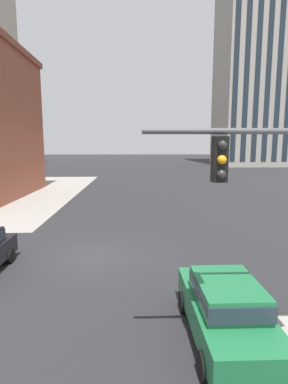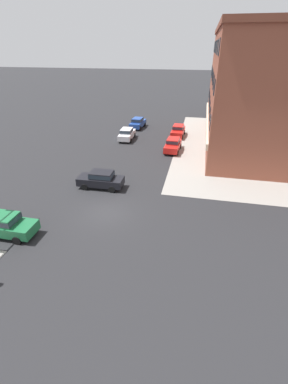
{
  "view_description": "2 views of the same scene",
  "coord_description": "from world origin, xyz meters",
  "px_view_note": "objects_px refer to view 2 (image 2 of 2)",
  "views": [
    {
      "loc": [
        2.01,
        -13.38,
        5.05
      ],
      "look_at": [
        2.56,
        4.59,
        2.29
      ],
      "focal_mm": 28.44,
      "sensor_mm": 36.0,
      "label": 1
    },
    {
      "loc": [
        17.72,
        6.95,
        12.18
      ],
      "look_at": [
        0.18,
        3.25,
        2.41
      ],
      "focal_mm": 24.98,
      "sensor_mm": 36.0,
      "label": 2
    }
  ],
  "objects_px": {
    "car_main_northbound_near": "(127,134)",
    "car_cross_eastbound": "(173,144)",
    "car_main_northbound_far": "(5,224)",
    "car_main_mid": "(138,122)",
    "car_cross_far": "(178,130)",
    "car_cross_westbound": "(101,179)"
  },
  "relations": [
    {
      "from": "car_main_northbound_far",
      "to": "car_main_mid",
      "type": "xyz_separation_m",
      "value": [
        -30.67,
        2.75,
        0.0
      ]
    },
    {
      "from": "car_cross_eastbound",
      "to": "car_cross_westbound",
      "type": "distance_m",
      "value": 13.15
    },
    {
      "from": "car_main_mid",
      "to": "car_cross_far",
      "type": "xyz_separation_m",
      "value": [
        3.33,
        7.14,
        0.0
      ]
    },
    {
      "from": "car_main_mid",
      "to": "car_cross_westbound",
      "type": "bearing_deg",
      "value": 3.84
    },
    {
      "from": "car_cross_westbound",
      "to": "car_cross_far",
      "type": "bearing_deg",
      "value": 163.24
    },
    {
      "from": "car_main_northbound_far",
      "to": "car_cross_eastbound",
      "type": "bearing_deg",
      "value": 154.22
    },
    {
      "from": "car_cross_westbound",
      "to": "car_cross_far",
      "type": "relative_size",
      "value": 0.99
    },
    {
      "from": "car_cross_eastbound",
      "to": "car_cross_far",
      "type": "relative_size",
      "value": 1.0
    },
    {
      "from": "car_main_northbound_near",
      "to": "car_cross_eastbound",
      "type": "height_order",
      "value": "same"
    },
    {
      "from": "car_main_northbound_near",
      "to": "car_cross_eastbound",
      "type": "xyz_separation_m",
      "value": [
        3.48,
        7.22,
        0.0
      ]
    },
    {
      "from": "car_main_northbound_near",
      "to": "car_cross_eastbound",
      "type": "distance_m",
      "value": 8.01
    },
    {
      "from": "car_main_northbound_near",
      "to": "car_main_mid",
      "type": "xyz_separation_m",
      "value": [
        -6.75,
        0.09,
        0.0
      ]
    },
    {
      "from": "car_main_northbound_far",
      "to": "car_main_mid",
      "type": "relative_size",
      "value": 0.98
    },
    {
      "from": "car_cross_westbound",
      "to": "car_cross_far",
      "type": "distance_m",
      "value": 19.61
    },
    {
      "from": "car_main_northbound_near",
      "to": "car_cross_westbound",
      "type": "distance_m",
      "value": 15.44
    },
    {
      "from": "car_cross_eastbound",
      "to": "car_cross_far",
      "type": "xyz_separation_m",
      "value": [
        -6.9,
        0.01,
        0.0
      ]
    },
    {
      "from": "car_main_mid",
      "to": "car_main_northbound_far",
      "type": "bearing_deg",
      "value": -5.12
    },
    {
      "from": "car_main_northbound_near",
      "to": "car_main_northbound_far",
      "type": "relative_size",
      "value": 1.01
    },
    {
      "from": "car_cross_far",
      "to": "car_main_mid",
      "type": "bearing_deg",
      "value": -115.04
    },
    {
      "from": "car_cross_far",
      "to": "car_main_northbound_far",
      "type": "bearing_deg",
      "value": -19.88
    },
    {
      "from": "car_main_northbound_near",
      "to": "car_cross_westbound",
      "type": "xyz_separation_m",
      "value": [
        15.36,
        1.57,
        0.0
      ]
    },
    {
      "from": "car_cross_westbound",
      "to": "car_main_mid",
      "type": "height_order",
      "value": "same"
    }
  ]
}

